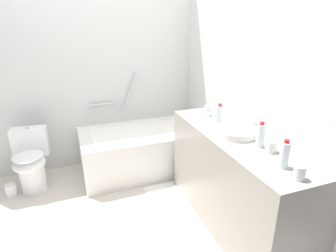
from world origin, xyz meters
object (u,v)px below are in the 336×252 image
at_px(bathtub, 143,148).
at_px(drinking_glass_1, 300,173).
at_px(water_bottle_1, 219,115).
at_px(drinking_glass_3, 216,116).
at_px(water_bottle_0, 285,155).
at_px(water_bottle_2, 261,135).
at_px(sink_basin, 237,132).
at_px(drinking_glass_0, 271,146).
at_px(bath_mat, 173,193).
at_px(sink_faucet, 257,128).
at_px(toilet, 31,162).
at_px(toilet_paper_roll, 11,190).
at_px(drinking_glass_2, 208,111).

relative_size(bathtub, drinking_glass_1, 16.50).
relative_size(water_bottle_1, drinking_glass_1, 2.23).
bearing_deg(water_bottle_1, drinking_glass_3, 74.66).
bearing_deg(water_bottle_0, drinking_glass_1, -93.98).
distance_m(water_bottle_0, water_bottle_2, 0.32).
bearing_deg(sink_basin, drinking_glass_0, -81.70).
bearing_deg(bath_mat, sink_faucet, -46.52).
relative_size(bathtub, water_bottle_2, 7.36).
relative_size(toilet, sink_faucet, 4.48).
distance_m(toilet, toilet_paper_roll, 0.36).
relative_size(water_bottle_0, water_bottle_1, 1.00).
bearing_deg(drinking_glass_3, drinking_glass_2, 92.64).
height_order(sink_basin, water_bottle_0, water_bottle_0).
bearing_deg(drinking_glass_1, drinking_glass_3, 87.54).
height_order(sink_basin, water_bottle_2, water_bottle_2).
bearing_deg(sink_faucet, toilet_paper_roll, 152.15).
bearing_deg(drinking_glass_3, water_bottle_2, -88.28).
height_order(water_bottle_2, drinking_glass_1, water_bottle_2).
height_order(water_bottle_2, drinking_glass_3, water_bottle_2).
bearing_deg(water_bottle_2, bathtub, 109.28).
height_order(sink_faucet, drinking_glass_0, drinking_glass_0).
distance_m(drinking_glass_1, toilet_paper_roll, 2.83).
xyz_separation_m(sink_faucet, water_bottle_0, (-0.23, -0.58, 0.06)).
relative_size(drinking_glass_1, toilet_paper_roll, 0.67).
xyz_separation_m(toilet, toilet_paper_roll, (-0.23, -0.07, -0.26)).
xyz_separation_m(bathtub, water_bottle_1, (0.47, -0.97, 0.69)).
relative_size(drinking_glass_3, bath_mat, 0.15).
bearing_deg(water_bottle_1, bath_mat, 135.27).
height_order(water_bottle_1, bath_mat, water_bottle_1).
bearing_deg(water_bottle_0, bathtub, 104.40).
xyz_separation_m(water_bottle_1, bath_mat, (-0.32, 0.32, -0.96)).
bearing_deg(toilet_paper_roll, drinking_glass_2, -17.78).
bearing_deg(sink_basin, water_bottle_1, 94.77).
xyz_separation_m(drinking_glass_2, toilet_paper_roll, (-1.98, 0.64, -0.86)).
height_order(bathtub, drinking_glass_3, bathtub).
relative_size(toilet, drinking_glass_0, 7.69).
xyz_separation_m(water_bottle_0, drinking_glass_3, (0.04, 0.96, -0.05)).
bearing_deg(drinking_glass_0, bathtub, 108.78).
bearing_deg(drinking_glass_1, drinking_glass_2, 88.09).
xyz_separation_m(bathtub, drinking_glass_1, (0.45, -1.95, 0.64)).
height_order(water_bottle_0, toilet_paper_roll, water_bottle_0).
bearing_deg(toilet_paper_roll, water_bottle_0, -41.52).
bearing_deg(sink_basin, water_bottle_0, -92.45).
height_order(toilet, water_bottle_1, water_bottle_1).
height_order(bathtub, water_bottle_0, bathtub).
xyz_separation_m(toilet, drinking_glass_2, (1.75, -0.71, 0.60)).
relative_size(toilet, sink_basin, 1.99).
relative_size(sink_faucet, drinking_glass_0, 1.72).
distance_m(water_bottle_2, bath_mat, 1.33).
height_order(bathtub, bath_mat, bathtub).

